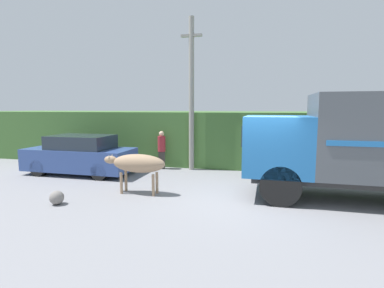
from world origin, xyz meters
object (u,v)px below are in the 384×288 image
utility_pole (191,92)px  parked_suv (80,155)px  brown_cow (137,164)px  roadside_rock (57,198)px  cargo_truck (365,142)px  pedestrian_on_hill (162,148)px

utility_pole → parked_suv: bearing=-154.5°
parked_suv → brown_cow: bearing=-32.5°
utility_pole → roadside_rock: bearing=-113.8°
parked_suv → utility_pole: (4.23, 2.02, 2.60)m
brown_cow → cargo_truck: bearing=-3.5°
pedestrian_on_hill → brown_cow: bearing=79.8°
pedestrian_on_hill → roadside_rock: size_ratio=4.29×
pedestrian_on_hill → roadside_rock: pedestrian_on_hill is taller
brown_cow → pedestrian_on_hill: 3.93m
cargo_truck → parked_suv: bearing=175.4°
parked_suv → pedestrian_on_hill: pedestrian_on_hill is taller
parked_suv → utility_pole: 5.36m
utility_pole → cargo_truck: bearing=-28.1°
pedestrian_on_hill → parked_suv: bearing=13.6°
cargo_truck → pedestrian_on_hill: cargo_truck is taller
brown_cow → pedestrian_on_hill: bearing=88.1°
cargo_truck → utility_pole: size_ratio=0.99×
parked_suv → roadside_rock: 4.06m
pedestrian_on_hill → utility_pole: (1.34, 0.16, 2.45)m
roadside_rock → brown_cow: bearing=42.2°
roadside_rock → utility_pole: bearing=66.2°
brown_cow → roadside_rock: size_ratio=5.27×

